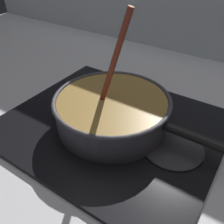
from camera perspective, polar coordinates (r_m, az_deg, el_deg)
The scene contains 5 objects.
ground at distance 0.60m, azimuth -11.60°, elevation -14.22°, with size 2.40×1.60×0.04m, color #B7B7BC.
hob_plate at distance 0.68m, azimuth 0.00°, elevation -3.06°, with size 0.56×0.48×0.01m, color black.
burner_ring at distance 0.67m, azimuth 0.00°, elevation -2.40°, with size 0.21×0.21×0.01m, color #592D0C.
spare_burner at distance 0.61m, azimuth 13.75°, elevation -8.04°, with size 0.14×0.14×0.01m, color #262628.
cooking_pan at distance 0.64m, azimuth 0.08°, elevation 0.35°, with size 0.44×0.30×0.30m.
Camera 1 is at (0.30, -0.24, 0.43)m, focal length 40.01 mm.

